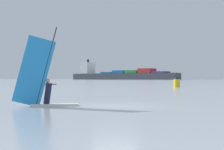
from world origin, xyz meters
TOP-DOWN VIEW (x-y plane):
  - ground_plane at (0.00, 0.00)m, footprint 4000.00×4000.00m
  - windsurfer at (-3.77, 0.16)m, footprint 3.41×0.60m
  - cargo_ship at (115.52, 560.98)m, footprint 168.04×163.16m
  - distant_headland at (714.19, 1301.62)m, footprint 673.42×382.86m
  - channel_buoy at (17.22, 35.71)m, footprint 1.03×1.03m

SIDE VIEW (x-z plane):
  - ground_plane at x=0.00m, z-range 0.00..0.00m
  - channel_buoy at x=17.22m, z-range -0.11..1.75m
  - windsurfer at x=-3.77m, z-range -1.03..3.16m
  - cargo_ship at x=115.52m, z-range -10.63..27.58m
  - distant_headland at x=714.19m, z-range 0.00..36.99m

